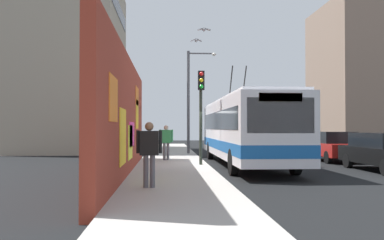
{
  "coord_description": "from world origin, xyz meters",
  "views": [
    {
      "loc": [
        -18.75,
        1.91,
        1.78
      ],
      "look_at": [
        1.24,
        0.64,
        2.16
      ],
      "focal_mm": 38.83,
      "sensor_mm": 36.0,
      "label": 1
    }
  ],
  "objects": [
    {
      "name": "parked_car_silver",
      "position": [
        14.4,
        -7.0,
        0.84
      ],
      "size": [
        4.73,
        1.92,
        1.58
      ],
      "color": "#B7B7BC",
      "rests_on": "ground_plane"
    },
    {
      "name": "pedestrian_midblock",
      "position": [
        2.36,
        1.88,
        1.2
      ],
      "size": [
        0.24,
        0.7,
        1.77
      ],
      "color": "#595960",
      "rests_on": "sidewalk_slab"
    },
    {
      "name": "building_far_right",
      "position": [
        17.67,
        -17.0,
        6.4
      ],
      "size": [
        9.29,
        9.6,
        12.8
      ],
      "color": "gray",
      "rests_on": "ground_plane"
    },
    {
      "name": "flying_pigeons",
      "position": [
        1.81,
        0.13,
        7.83
      ],
      "size": [
        6.75,
        2.39,
        3.79
      ],
      "color": "gray"
    },
    {
      "name": "parked_car_black",
      "position": [
        -2.32,
        -7.0,
        0.84
      ],
      "size": [
        4.91,
        1.81,
        1.58
      ],
      "color": "black",
      "rests_on": "ground_plane"
    },
    {
      "name": "sidewalk_slab",
      "position": [
        0.0,
        1.6,
        0.07
      ],
      "size": [
        48.0,
        3.2,
        0.15
      ],
      "primitive_type": "cube",
      "color": "#ADA8A0",
      "rests_on": "ground_plane"
    },
    {
      "name": "street_lamp",
      "position": [
        7.91,
        0.23,
        3.96
      ],
      "size": [
        0.44,
        1.9,
        6.6
      ],
      "color": "#4C4C51",
      "rests_on": "sidewalk_slab"
    },
    {
      "name": "building_far_left",
      "position": [
        13.58,
        9.2,
        6.53
      ],
      "size": [
        10.75,
        7.42,
        13.05
      ],
      "color": "#9E937F",
      "rests_on": "ground_plane"
    },
    {
      "name": "parked_car_white",
      "position": [
        8.36,
        -7.0,
        0.84
      ],
      "size": [
        4.92,
        1.79,
        1.58
      ],
      "color": "white",
      "rests_on": "ground_plane"
    },
    {
      "name": "pedestrian_near_wall",
      "position": [
        -7.33,
        2.36,
        1.22
      ],
      "size": [
        0.24,
        0.71,
        1.79
      ],
      "color": "#595960",
      "rests_on": "sidewalk_slab"
    },
    {
      "name": "city_bus",
      "position": [
        0.67,
        -1.8,
        1.76
      ],
      "size": [
        12.56,
        2.64,
        4.93
      ],
      "color": "silver",
      "rests_on": "ground_plane"
    },
    {
      "name": "parked_car_red",
      "position": [
        2.89,
        -7.0,
        0.83
      ],
      "size": [
        4.39,
        1.9,
        1.58
      ],
      "color": "#B21E19",
      "rests_on": "ground_plane"
    },
    {
      "name": "graffiti_wall",
      "position": [
        -3.64,
        3.35,
        2.15
      ],
      "size": [
        14.73,
        0.32,
        4.31
      ],
      "color": "maroon",
      "rests_on": "ground_plane"
    },
    {
      "name": "ground_plane",
      "position": [
        0.0,
        0.0,
        0.0
      ],
      "size": [
        80.0,
        80.0,
        0.0
      ],
      "primitive_type": "plane",
      "color": "black"
    },
    {
      "name": "traffic_light",
      "position": [
        -0.49,
        0.35,
        2.96
      ],
      "size": [
        0.49,
        0.28,
        4.17
      ],
      "color": "#2D382D",
      "rests_on": "sidewalk_slab"
    }
  ]
}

